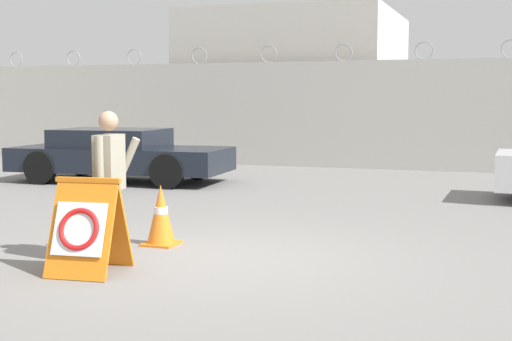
# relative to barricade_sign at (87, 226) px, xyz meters

# --- Properties ---
(ground_plane) EXTENTS (90.00, 90.00, 0.00)m
(ground_plane) POSITION_rel_barricade_sign_xyz_m (1.03, 1.08, -0.50)
(ground_plane) COLOR gray
(perimeter_wall) EXTENTS (36.00, 0.30, 3.27)m
(perimeter_wall) POSITION_rel_barricade_sign_xyz_m (1.03, 12.23, 0.91)
(perimeter_wall) COLOR beige
(perimeter_wall) RESTS_ON ground_plane
(building_block) EXTENTS (6.22, 6.23, 4.52)m
(building_block) POSITION_rel_barricade_sign_xyz_m (-2.37, 16.13, 1.76)
(building_block) COLOR beige
(building_block) RESTS_ON ground_plane
(barricade_sign) EXTENTS (0.76, 0.83, 1.02)m
(barricade_sign) POSITION_rel_barricade_sign_xyz_m (0.00, 0.00, 0.00)
(barricade_sign) COLOR orange
(barricade_sign) RESTS_ON ground_plane
(security_guard) EXTENTS (0.37, 0.64, 1.70)m
(security_guard) POSITION_rel_barricade_sign_xyz_m (-0.04, 0.55, 0.44)
(security_guard) COLOR #514C42
(security_guard) RESTS_ON ground_plane
(traffic_cone_near) EXTENTS (0.41, 0.41, 0.76)m
(traffic_cone_near) POSITION_rel_barricade_sign_xyz_m (0.06, 1.58, -0.13)
(traffic_cone_near) COLOR orange
(traffic_cone_near) RESTS_ON ground_plane
(traffic_cone_mid) EXTENTS (0.35, 0.35, 0.68)m
(traffic_cone_mid) POSITION_rel_barricade_sign_xyz_m (-0.90, 1.57, -0.17)
(traffic_cone_mid) COLOR orange
(traffic_cone_mid) RESTS_ON ground_plane
(parked_car_front_coupe) EXTENTS (4.84, 2.23, 1.17)m
(parked_car_front_coupe) POSITION_rel_barricade_sign_xyz_m (-3.95, 7.40, 0.10)
(parked_car_front_coupe) COLOR black
(parked_car_front_coupe) RESTS_ON ground_plane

